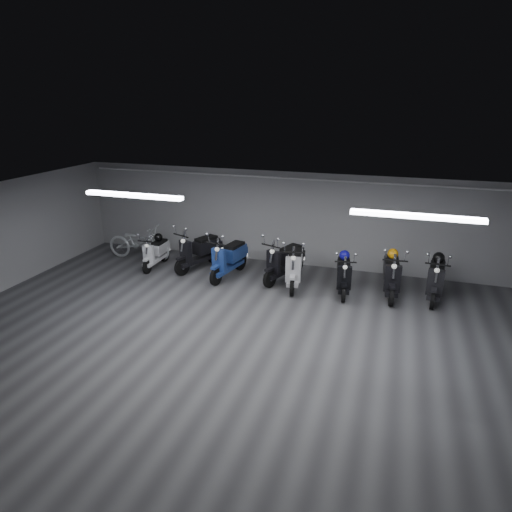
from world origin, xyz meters
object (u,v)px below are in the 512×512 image
(scooter_4, at_px, (228,253))
(scooter_7, at_px, (344,269))
(scooter_5, at_px, (284,256))
(helmet_3, at_px, (158,237))
(scooter_9, at_px, (437,273))
(scooter_6, at_px, (295,260))
(scooter_8, at_px, (392,269))
(bicycle, at_px, (138,239))
(helmet_0, at_px, (393,254))
(helmet_2, at_px, (439,258))
(scooter_2, at_px, (155,248))
(scooter_3, at_px, (198,245))
(helmet_1, at_px, (345,255))

(scooter_4, xyz_separation_m, scooter_7, (3.21, -0.07, -0.07))
(scooter_5, height_order, helmet_3, scooter_5)
(scooter_9, bearing_deg, scooter_6, -169.99)
(scooter_8, xyz_separation_m, bicycle, (-7.60, 0.40, -0.06))
(scooter_4, distance_m, bicycle, 3.26)
(helmet_0, bearing_deg, scooter_4, -174.62)
(scooter_4, xyz_separation_m, helmet_2, (5.47, 0.50, 0.29))
(scooter_6, relative_size, helmet_0, 7.14)
(scooter_4, bearing_deg, scooter_7, 9.25)
(scooter_9, height_order, helmet_0, scooter_9)
(helmet_2, bearing_deg, helmet_0, -175.28)
(scooter_2, height_order, scooter_3, scooter_3)
(scooter_4, xyz_separation_m, scooter_9, (5.45, 0.24, -0.02))
(helmet_2, bearing_deg, scooter_9, -95.55)
(scooter_2, bearing_deg, helmet_1, -0.04)
(scooter_2, xyz_separation_m, scooter_4, (2.35, -0.06, 0.13))
(bicycle, bearing_deg, helmet_2, -91.86)
(helmet_3, bearing_deg, helmet_2, 1.57)
(scooter_8, distance_m, helmet_1, 1.23)
(bicycle, bearing_deg, helmet_1, -94.95)
(scooter_6, xyz_separation_m, helmet_0, (2.47, 0.45, 0.31))
(scooter_3, bearing_deg, scooter_6, 15.12)
(helmet_0, bearing_deg, scooter_8, -85.79)
(scooter_3, relative_size, scooter_7, 1.12)
(scooter_3, xyz_separation_m, scooter_9, (6.52, -0.08, -0.03))
(helmet_1, bearing_deg, scooter_3, 177.92)
(scooter_6, relative_size, helmet_3, 7.78)
(scooter_5, xyz_separation_m, helmet_2, (3.94, 0.24, 0.29))
(scooter_5, xyz_separation_m, helmet_1, (1.64, -0.10, 0.22))
(scooter_6, height_order, scooter_7, scooter_6)
(scooter_8, height_order, bicycle, scooter_8)
(scooter_9, bearing_deg, bicycle, -176.41)
(scooter_8, bearing_deg, helmet_1, 174.58)
(scooter_8, xyz_separation_m, helmet_1, (-1.21, 0.03, 0.22))
(helmet_3, bearing_deg, helmet_1, -1.25)
(scooter_5, xyz_separation_m, helmet_0, (2.83, 0.15, 0.31))
(scooter_4, relative_size, helmet_1, 7.23)
(scooter_5, xyz_separation_m, scooter_8, (2.85, -0.12, 0.00))
(helmet_1, relative_size, helmet_3, 1.08)
(scooter_3, relative_size, scooter_8, 1.01)
(scooter_6, distance_m, scooter_7, 1.32)
(scooter_7, bearing_deg, scooter_3, 166.06)
(scooter_2, distance_m, scooter_7, 5.56)
(scooter_7, xyz_separation_m, helmet_0, (1.16, 0.48, 0.38))
(helmet_0, distance_m, helmet_1, 1.22)
(scooter_2, bearing_deg, helmet_3, 90.00)
(scooter_5, height_order, scooter_9, scooter_5)
(scooter_3, distance_m, scooter_8, 5.46)
(scooter_4, bearing_deg, scooter_9, 13.09)
(scooter_2, distance_m, scooter_6, 4.25)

